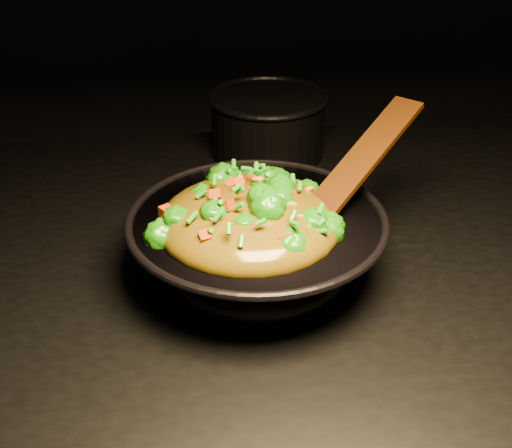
{
  "coord_description": "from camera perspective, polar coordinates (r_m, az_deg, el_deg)",
  "views": [
    {
      "loc": [
        -0.21,
        -0.85,
        1.46
      ],
      "look_at": [
        -0.1,
        -0.09,
        0.98
      ],
      "focal_mm": 45.0,
      "sensor_mm": 36.0,
      "label": 1
    }
  ],
  "objects": [
    {
      "name": "stovetop",
      "position": [
        1.34,
        4.02,
        -17.66
      ],
      "size": [
        1.2,
        0.9,
        0.9
      ],
      "primitive_type": "cube",
      "color": "black",
      "rests_on": "ground"
    },
    {
      "name": "back_pot",
      "position": [
        1.29,
        1.05,
        8.81
      ],
      "size": [
        0.24,
        0.24,
        0.13
      ],
      "primitive_type": "cylinder",
      "rotation": [
        0.0,
        0.0,
        -0.08
      ],
      "color": "black",
      "rests_on": "stovetop"
    },
    {
      "name": "spatula",
      "position": [
        0.92,
        8.71,
        4.87
      ],
      "size": [
        0.25,
        0.23,
        0.13
      ],
      "primitive_type": "cube",
      "rotation": [
        0.0,
        -0.38,
        0.73
      ],
      "color": "#381505",
      "rests_on": "wok"
    },
    {
      "name": "stir_fry",
      "position": [
        0.85,
        -0.63,
        2.36
      ],
      "size": [
        0.29,
        0.29,
        0.09
      ],
      "primitive_type": null,
      "rotation": [
        0.0,
        0.0,
        0.18
      ],
      "color": "#1E7408",
      "rests_on": "wok"
    },
    {
      "name": "wok",
      "position": [
        0.92,
        0.08,
        -2.17
      ],
      "size": [
        0.39,
        0.39,
        0.1
      ],
      "primitive_type": null,
      "rotation": [
        0.0,
        0.0,
        -0.12
      ],
      "color": "black",
      "rests_on": "stovetop"
    }
  ]
}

